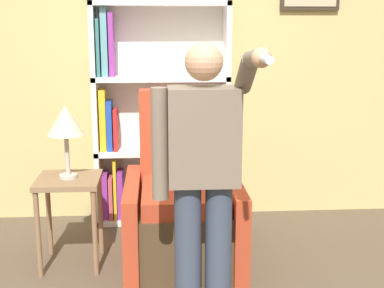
# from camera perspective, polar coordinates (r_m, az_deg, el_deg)

# --- Properties ---
(wall_back) EXTENTS (8.00, 0.11, 2.80)m
(wall_back) POSITION_cam_1_polar(r_m,az_deg,el_deg) (4.60, -2.65, 9.38)
(wall_back) COLOR tan
(wall_back) RESTS_ON ground_plane
(bookcase) EXTENTS (1.12, 0.28, 1.85)m
(bookcase) POSITION_cam_1_polar(r_m,az_deg,el_deg) (4.50, -4.50, 2.88)
(bookcase) COLOR white
(bookcase) RESTS_ON ground_plane
(armchair) EXTENTS (0.81, 0.92, 1.20)m
(armchair) POSITION_cam_1_polar(r_m,az_deg,el_deg) (3.87, -1.00, -7.01)
(armchair) COLOR #4C3823
(armchair) RESTS_ON ground_plane
(person_standing) EXTENTS (0.53, 0.78, 1.59)m
(person_standing) POSITION_cam_1_polar(r_m,az_deg,el_deg) (2.90, 1.22, -2.90)
(person_standing) COLOR #384256
(person_standing) RESTS_ON ground_plane
(side_table) EXTENTS (0.43, 0.43, 0.64)m
(side_table) POSITION_cam_1_polar(r_m,az_deg,el_deg) (3.82, -12.96, -5.26)
(side_table) COLOR #846647
(side_table) RESTS_ON ground_plane
(table_lamp) EXTENTS (0.25, 0.25, 0.50)m
(table_lamp) POSITION_cam_1_polar(r_m,az_deg,el_deg) (3.69, -13.35, 2.25)
(table_lamp) COLOR #B7B2A8
(table_lamp) RESTS_ON side_table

